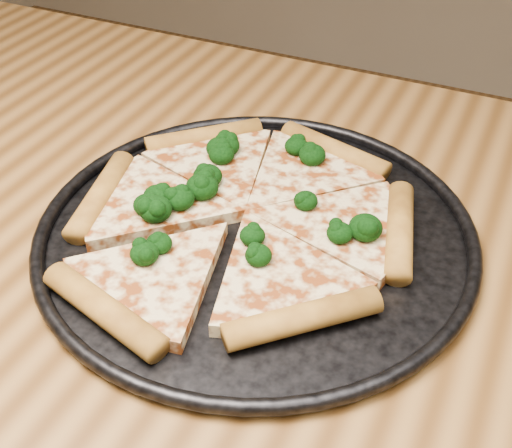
% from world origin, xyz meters
% --- Properties ---
extents(dining_table, '(1.20, 0.90, 0.75)m').
position_xyz_m(dining_table, '(0.00, 0.00, 0.66)').
color(dining_table, brown).
rests_on(dining_table, ground).
extents(pizza_pan, '(0.41, 0.41, 0.02)m').
position_xyz_m(pizza_pan, '(0.06, 0.07, 0.76)').
color(pizza_pan, black).
rests_on(pizza_pan, dining_table).
extents(pizza, '(0.34, 0.36, 0.03)m').
position_xyz_m(pizza, '(0.04, 0.08, 0.77)').
color(pizza, beige).
rests_on(pizza, pizza_pan).
extents(broccoli_florets, '(0.23, 0.24, 0.02)m').
position_xyz_m(broccoli_florets, '(0.02, 0.09, 0.78)').
color(broccoli_florets, black).
rests_on(broccoli_florets, pizza).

